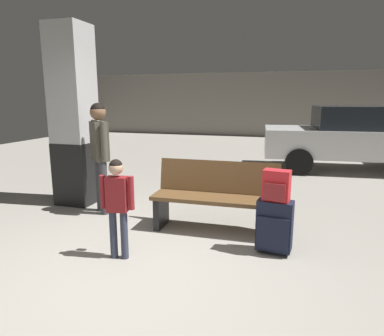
{
  "coord_description": "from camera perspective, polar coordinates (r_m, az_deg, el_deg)",
  "views": [
    {
      "loc": [
        1.44,
        -2.67,
        1.7
      ],
      "look_at": [
        0.25,
        1.3,
        0.85
      ],
      "focal_mm": 32.15,
      "sensor_mm": 36.0,
      "label": 1
    }
  ],
  "objects": [
    {
      "name": "adult",
      "position": [
        5.18,
        -15.06,
        3.5
      ],
      "size": [
        0.44,
        0.41,
        1.63
      ],
      "color": "#38383D",
      "rests_on": "ground_plane"
    },
    {
      "name": "bench",
      "position": [
        4.46,
        3.9,
        -4.81
      ],
      "size": [
        1.61,
        0.57,
        0.89
      ],
      "color": "brown",
      "rests_on": "ground_plane"
    },
    {
      "name": "suitcase",
      "position": [
        3.93,
        13.51,
        -9.29
      ],
      "size": [
        0.4,
        0.27,
        0.6
      ],
      "color": "#191E33",
      "rests_on": "ground_plane"
    },
    {
      "name": "backpack_bright",
      "position": [
        3.8,
        13.82,
        -2.92
      ],
      "size": [
        0.3,
        0.23,
        0.34
      ],
      "color": "red",
      "rests_on": "suitcase"
    },
    {
      "name": "parked_car_near",
      "position": [
        8.96,
        25.57,
        4.72
      ],
      "size": [
        4.24,
        2.09,
        1.51
      ],
      "color": "silver",
      "rests_on": "ground_plane"
    },
    {
      "name": "structural_pillar",
      "position": [
        5.8,
        -18.98,
        7.91
      ],
      "size": [
        0.57,
        0.57,
        2.8
      ],
      "color": "black",
      "rests_on": "ground_plane"
    },
    {
      "name": "child",
      "position": [
        3.69,
        -12.3,
        -4.94
      ],
      "size": [
        0.37,
        0.21,
        1.08
      ],
      "color": "#33384C",
      "rests_on": "ground_plane"
    },
    {
      "name": "ground_plane",
      "position": [
        7.04,
        4.37,
        -2.84
      ],
      "size": [
        18.0,
        18.0,
        0.1
      ],
      "primitive_type": "cube",
      "color": "gray"
    },
    {
      "name": "garage_back_wall",
      "position": [
        15.6,
        11.6,
        10.24
      ],
      "size": [
        18.0,
        0.12,
        2.8
      ],
      "primitive_type": "cube",
      "color": "gray",
      "rests_on": "ground_plane"
    }
  ]
}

